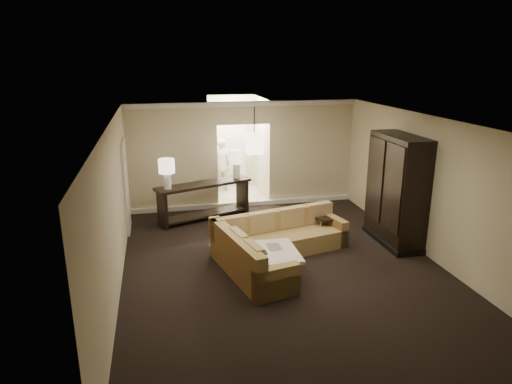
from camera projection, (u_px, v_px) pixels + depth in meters
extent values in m
plane|color=black|center=(285.00, 270.00, 8.67)|extent=(8.00, 8.00, 0.00)
cube|color=beige|center=(244.00, 155.00, 12.01)|extent=(6.00, 0.04, 2.80)
cube|color=beige|center=(397.00, 319.00, 4.53)|extent=(6.00, 0.04, 2.80)
cube|color=beige|center=(114.00, 211.00, 7.65)|extent=(0.04, 8.00, 2.80)
cube|color=beige|center=(434.00, 190.00, 8.89)|extent=(0.04, 8.00, 2.80)
cube|color=white|center=(287.00, 123.00, 7.87)|extent=(6.00, 8.00, 0.02)
cube|color=white|center=(244.00, 104.00, 11.58)|extent=(6.00, 0.10, 0.12)
cube|color=white|center=(245.00, 204.00, 12.35)|extent=(6.00, 0.10, 0.12)
cube|color=silver|center=(126.00, 187.00, 10.37)|extent=(0.05, 0.90, 2.10)
cube|color=beige|center=(238.00, 195.00, 13.35)|extent=(1.40, 2.00, 0.01)
cube|color=beige|center=(213.00, 149.00, 12.80)|extent=(0.04, 2.00, 2.80)
cube|color=beige|center=(261.00, 147.00, 13.09)|extent=(0.04, 2.00, 2.80)
cube|color=beige|center=(231.00, 142.00, 13.88)|extent=(1.40, 0.04, 2.80)
cube|color=silver|center=(232.00, 153.00, 13.95)|extent=(0.90, 0.05, 2.10)
cube|color=brown|center=(281.00, 243.00, 9.41)|extent=(2.90, 1.44, 0.39)
cube|color=brown|center=(262.00, 274.00, 8.09)|extent=(1.11, 1.45, 0.39)
cube|color=brown|center=(274.00, 220.00, 9.56)|extent=(2.76, 0.84, 0.43)
cube|color=brown|center=(235.00, 246.00, 8.24)|extent=(0.72, 2.22, 0.43)
cube|color=brown|center=(334.00, 229.00, 9.92)|extent=(0.37, 0.86, 0.58)
cube|color=brown|center=(276.00, 283.00, 7.58)|extent=(0.86, 0.37, 0.58)
cube|color=olive|center=(230.00, 227.00, 9.09)|extent=(0.59, 0.27, 0.43)
cube|color=olive|center=(262.00, 222.00, 9.38)|extent=(0.59, 0.27, 0.43)
cube|color=olive|center=(291.00, 217.00, 9.67)|extent=(0.59, 0.27, 0.43)
cube|color=olive|center=(319.00, 213.00, 9.95)|extent=(0.59, 0.27, 0.43)
cube|color=olive|center=(239.00, 242.00, 8.36)|extent=(0.27, 0.58, 0.43)
cube|color=olive|center=(254.00, 256.00, 7.80)|extent=(0.27, 0.58, 0.43)
cube|color=white|center=(267.00, 264.00, 8.48)|extent=(1.01, 1.01, 0.38)
cube|color=white|center=(268.00, 253.00, 8.42)|extent=(1.12, 1.12, 0.07)
cube|color=black|center=(265.00, 252.00, 8.34)|extent=(0.06, 0.18, 0.02)
cube|color=beige|center=(274.00, 247.00, 8.59)|extent=(0.25, 0.34, 0.01)
cube|color=black|center=(204.00, 184.00, 11.13)|extent=(2.44, 1.33, 0.07)
cube|color=black|center=(162.00, 210.00, 10.70)|extent=(0.25, 0.49, 0.87)
cube|color=black|center=(242.00, 195.00, 11.82)|extent=(0.25, 0.49, 0.87)
cube|color=black|center=(205.00, 214.00, 11.35)|extent=(2.32, 1.25, 0.04)
cube|color=black|center=(397.00, 190.00, 9.66)|extent=(0.65, 1.57, 2.35)
cube|color=black|center=(393.00, 188.00, 9.18)|extent=(0.03, 0.69, 1.79)
cube|color=black|center=(375.00, 179.00, 9.91)|extent=(0.03, 0.69, 1.79)
cube|color=black|center=(393.00, 239.00, 9.98)|extent=(0.69, 1.63, 0.11)
cylinder|color=black|center=(325.00, 218.00, 9.90)|extent=(0.44, 0.44, 0.04)
torus|color=silver|center=(324.00, 236.00, 10.02)|extent=(0.36, 0.36, 0.02)
cylinder|color=silver|center=(332.00, 230.00, 9.96)|extent=(0.02, 0.02, 0.52)
cylinder|color=silver|center=(320.00, 227.00, 10.12)|extent=(0.02, 0.02, 0.52)
cylinder|color=silver|center=(321.00, 232.00, 9.84)|extent=(0.02, 0.02, 0.52)
cylinder|color=white|center=(167.00, 181.00, 10.59)|extent=(0.17, 0.17, 0.38)
cylinder|color=beige|center=(166.00, 166.00, 10.48)|extent=(0.37, 0.37, 0.33)
cylinder|color=white|center=(236.00, 171.00, 11.54)|extent=(0.17, 0.17, 0.38)
cylinder|color=beige|center=(236.00, 157.00, 11.44)|extent=(0.37, 0.37, 0.33)
cylinder|color=black|center=(254.00, 120.00, 10.48)|extent=(0.02, 0.02, 0.60)
cube|color=beige|center=(254.00, 143.00, 10.64)|extent=(0.38, 0.38, 0.48)
imported|color=beige|center=(221.00, 162.00, 13.57)|extent=(0.68, 0.49, 1.77)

